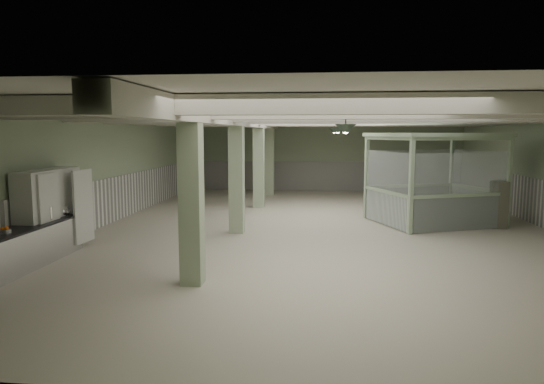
# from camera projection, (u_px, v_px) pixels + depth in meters

# --- Properties ---
(floor) EXTENTS (20.00, 20.00, 0.00)m
(floor) POSITION_uv_depth(u_px,v_px,m) (321.00, 228.00, 15.30)
(floor) COLOR beige
(floor) RESTS_ON ground
(ceiling) EXTENTS (14.00, 20.00, 0.02)m
(ceiling) POSITION_uv_depth(u_px,v_px,m) (322.00, 113.00, 14.87)
(ceiling) COLOR white
(ceiling) RESTS_ON wall_back
(wall_back) EXTENTS (14.00, 0.02, 3.60)m
(wall_back) POSITION_uv_depth(u_px,v_px,m) (322.00, 156.00, 24.96)
(wall_back) COLOR #91A483
(wall_back) RESTS_ON floor
(wall_front) EXTENTS (14.00, 0.02, 3.60)m
(wall_front) POSITION_uv_depth(u_px,v_px,m) (318.00, 243.00, 5.21)
(wall_front) COLOR #91A483
(wall_front) RESTS_ON floor
(wall_left) EXTENTS (0.02, 20.00, 3.60)m
(wall_left) POSITION_uv_depth(u_px,v_px,m) (106.00, 169.00, 15.81)
(wall_left) COLOR #91A483
(wall_left) RESTS_ON floor
(wainscot_left) EXTENTS (0.05, 19.90, 1.50)m
(wainscot_left) POSITION_uv_depth(u_px,v_px,m) (108.00, 201.00, 15.94)
(wainscot_left) COLOR white
(wainscot_left) RESTS_ON floor
(wainscot_back) EXTENTS (13.90, 0.05, 1.50)m
(wainscot_back) POSITION_uv_depth(u_px,v_px,m) (322.00, 176.00, 25.06)
(wainscot_back) COLOR white
(wainscot_back) RESTS_ON floor
(girder) EXTENTS (0.45, 19.90, 0.40)m
(girder) POSITION_uv_depth(u_px,v_px,m) (242.00, 120.00, 15.15)
(girder) COLOR beige
(girder) RESTS_ON ceiling
(beam_a) EXTENTS (13.90, 0.35, 0.32)m
(beam_a) POSITION_uv_depth(u_px,v_px,m) (321.00, 104.00, 7.48)
(beam_a) COLOR beige
(beam_a) RESTS_ON ceiling
(beam_b) EXTENTS (13.90, 0.35, 0.32)m
(beam_b) POSITION_uv_depth(u_px,v_px,m) (321.00, 111.00, 9.95)
(beam_b) COLOR beige
(beam_b) RESTS_ON ceiling
(beam_c) EXTENTS (13.90, 0.35, 0.32)m
(beam_c) POSITION_uv_depth(u_px,v_px,m) (322.00, 116.00, 12.42)
(beam_c) COLOR beige
(beam_c) RESTS_ON ceiling
(beam_d) EXTENTS (13.90, 0.35, 0.32)m
(beam_d) POSITION_uv_depth(u_px,v_px,m) (322.00, 118.00, 14.89)
(beam_d) COLOR beige
(beam_d) RESTS_ON ceiling
(beam_e) EXTENTS (13.90, 0.35, 0.32)m
(beam_e) POSITION_uv_depth(u_px,v_px,m) (322.00, 121.00, 17.36)
(beam_e) COLOR beige
(beam_e) RESTS_ON ceiling
(beam_f) EXTENTS (13.90, 0.35, 0.32)m
(beam_f) POSITION_uv_depth(u_px,v_px,m) (322.00, 122.00, 19.82)
(beam_f) COLOR beige
(beam_f) RESTS_ON ceiling
(beam_g) EXTENTS (13.90, 0.35, 0.32)m
(beam_g) POSITION_uv_depth(u_px,v_px,m) (322.00, 123.00, 22.29)
(beam_g) COLOR beige
(beam_g) RESTS_ON ceiling
(column_a) EXTENTS (0.42, 0.42, 3.60)m
(column_a) POSITION_uv_depth(u_px,v_px,m) (191.00, 194.00, 9.42)
(column_a) COLOR #A0B390
(column_a) RESTS_ON floor
(column_b) EXTENTS (0.42, 0.42, 3.60)m
(column_b) POSITION_uv_depth(u_px,v_px,m) (237.00, 173.00, 14.36)
(column_b) COLOR #A0B390
(column_b) RESTS_ON floor
(column_c) EXTENTS (0.42, 0.42, 3.60)m
(column_c) POSITION_uv_depth(u_px,v_px,m) (259.00, 163.00, 19.29)
(column_c) COLOR #A0B390
(column_c) RESTS_ON floor
(column_d) EXTENTS (0.42, 0.42, 3.60)m
(column_d) POSITION_uv_depth(u_px,v_px,m) (270.00, 158.00, 23.24)
(column_d) COLOR #A0B390
(column_d) RESTS_ON floor
(pendant_front) EXTENTS (0.44, 0.44, 0.22)m
(pendant_front) POSITION_uv_depth(u_px,v_px,m) (346.00, 129.00, 9.94)
(pendant_front) COLOR #2E3E31
(pendant_front) RESTS_ON ceiling
(pendant_mid) EXTENTS (0.44, 0.44, 0.22)m
(pendant_mid) POSITION_uv_depth(u_px,v_px,m) (338.00, 131.00, 15.37)
(pendant_mid) COLOR #2E3E31
(pendant_mid) RESTS_ON ceiling
(pendant_back) EXTENTS (0.44, 0.44, 0.22)m
(pendant_back) POSITION_uv_depth(u_px,v_px,m) (334.00, 131.00, 20.31)
(pendant_back) COLOR #2E3E31
(pendant_back) RESTS_ON ceiling
(prep_counter) EXTENTS (0.82, 4.66, 0.91)m
(prep_counter) POSITION_uv_depth(u_px,v_px,m) (12.00, 252.00, 10.33)
(prep_counter) COLOR silver
(prep_counter) RESTS_ON floor
(pitcher_near) EXTENTS (0.21, 0.22, 0.24)m
(pitcher_near) POSITION_uv_depth(u_px,v_px,m) (67.00, 211.00, 12.20)
(pitcher_near) COLOR silver
(pitcher_near) RESTS_ON prep_counter
(pitcher_far) EXTENTS (0.26, 0.27, 0.28)m
(pitcher_far) POSITION_uv_depth(u_px,v_px,m) (62.00, 211.00, 12.12)
(pitcher_far) COLOR silver
(pitcher_far) RESTS_ON prep_counter
(orange_bowl) EXTENTS (0.28, 0.28, 0.08)m
(orange_bowl) POSITION_uv_depth(u_px,v_px,m) (6.00, 232.00, 10.07)
(orange_bowl) COLOR #B2B2B7
(orange_bowl) RESTS_ON prep_counter
(walkin_cooler) EXTENTS (0.76, 2.17, 1.99)m
(walkin_cooler) POSITION_uv_depth(u_px,v_px,m) (50.00, 214.00, 11.92)
(walkin_cooler) COLOR silver
(walkin_cooler) RESTS_ON floor
(guard_booth) EXTENTS (4.57, 4.25, 2.98)m
(guard_booth) POSITION_uv_depth(u_px,v_px,m) (434.00, 164.00, 15.89)
(guard_booth) COLOR #9CB692
(guard_booth) RESTS_ON floor
(filing_cabinet) EXTENTS (0.58, 0.75, 1.48)m
(filing_cabinet) POSITION_uv_depth(u_px,v_px,m) (498.00, 204.00, 15.32)
(filing_cabinet) COLOR #555547
(filing_cabinet) RESTS_ON floor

